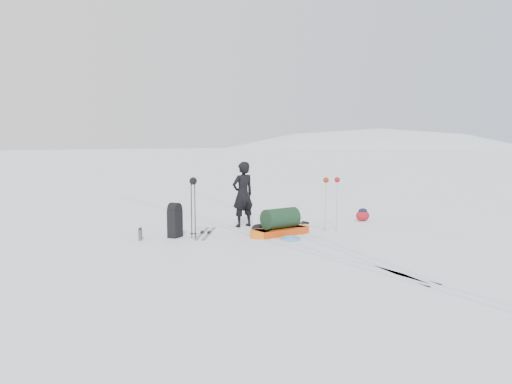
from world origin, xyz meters
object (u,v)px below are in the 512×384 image
pulk_sled (280,225)px  expedition_rucksack (175,221)px  skier (243,194)px  ski_poles_black (193,188)px

pulk_sled → expedition_rucksack: size_ratio=1.93×
skier → ski_poles_black: size_ratio=1.20×
skier → ski_poles_black: bearing=18.9°
skier → ski_poles_black: 1.80m
skier → pulk_sled: size_ratio=0.99×
skier → expedition_rucksack: skier is taller
pulk_sled → ski_poles_black: 2.14m
expedition_rucksack → pulk_sled: bearing=-59.4°
skier → pulk_sled: 1.49m
pulk_sled → expedition_rucksack: expedition_rucksack is taller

